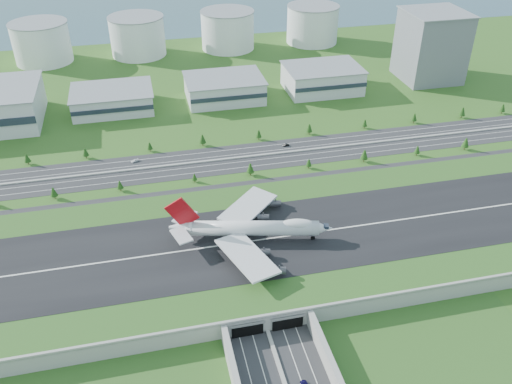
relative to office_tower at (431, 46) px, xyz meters
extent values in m
plane|color=#2E5119|center=(-200.00, -195.00, -27.50)|extent=(1200.00, 1200.00, 0.00)
cube|color=gray|center=(-200.00, -195.00, -23.50)|extent=(520.00, 100.00, 8.00)
cube|color=#30551D|center=(-200.00, -195.00, -19.42)|extent=(520.00, 100.00, 0.16)
cube|color=black|center=(-200.00, -195.00, -19.28)|extent=(520.00, 58.00, 0.12)
cube|color=silver|center=(-200.00, -195.00, -19.20)|extent=(520.00, 0.90, 0.02)
cube|color=gray|center=(-200.00, -244.40, -18.90)|extent=(520.00, 1.20, 1.20)
cube|color=black|center=(-208.50, -245.20, -24.30)|extent=(13.00, 1.20, 6.00)
cube|color=black|center=(-191.50, -245.20, -24.30)|extent=(13.00, 1.20, 6.00)
cube|color=#28282B|center=(-200.00, -100.00, -27.44)|extent=(560.00, 36.00, 0.12)
cylinder|color=#3D2819|center=(-293.80, -122.00, -26.19)|extent=(0.50, 0.50, 2.61)
cone|color=black|center=(-293.80, -122.00, -22.86)|extent=(4.06, 4.06, 5.22)
cylinder|color=#3D2819|center=(-257.23, -122.00, -26.31)|extent=(0.50, 0.50, 2.38)
cone|color=black|center=(-257.23, -122.00, -23.27)|extent=(3.70, 3.70, 4.75)
cylinder|color=#3D2819|center=(-214.11, -122.00, -26.50)|extent=(0.50, 0.50, 1.99)
cone|color=black|center=(-214.11, -122.00, -23.96)|extent=(3.10, 3.10, 3.99)
cylinder|color=#3D2819|center=(-180.13, -122.00, -26.02)|extent=(0.50, 0.50, 2.95)
cone|color=black|center=(-180.13, -122.00, -22.25)|extent=(4.59, 4.59, 5.90)
cylinder|color=#3D2819|center=(-143.19, -122.00, -26.34)|extent=(0.50, 0.50, 2.32)
cone|color=black|center=(-143.19, -122.00, -23.38)|extent=(3.61, 3.61, 4.64)
cylinder|color=#3D2819|center=(-106.71, -122.00, -26.00)|extent=(0.50, 0.50, 3.00)
cone|color=black|center=(-106.71, -122.00, -22.17)|extent=(4.66, 4.66, 5.99)
cylinder|color=#3D2819|center=(-70.37, -122.00, -26.30)|extent=(0.50, 0.50, 2.39)
cone|color=black|center=(-70.37, -122.00, -23.25)|extent=(3.72, 3.72, 4.78)
cylinder|color=#3D2819|center=(-36.13, -122.00, -25.99)|extent=(0.50, 0.50, 3.02)
cone|color=black|center=(-36.13, -122.00, -22.13)|extent=(4.70, 4.70, 6.04)
cylinder|color=#3D2819|center=(-313.13, -78.00, -26.21)|extent=(0.50, 0.50, 2.58)
cone|color=black|center=(-313.13, -78.00, -22.92)|extent=(4.01, 4.01, 5.16)
cylinder|color=#3D2819|center=(-277.90, -78.00, -26.24)|extent=(0.50, 0.50, 2.52)
cone|color=black|center=(-277.90, -78.00, -23.03)|extent=(3.91, 3.91, 5.03)
cylinder|color=#3D2819|center=(-237.48, -78.00, -26.35)|extent=(0.50, 0.50, 2.30)
cone|color=black|center=(-237.48, -78.00, -23.41)|extent=(3.58, 3.58, 4.60)
cylinder|color=#3D2819|center=(-202.86, -78.00, -26.05)|extent=(0.50, 0.50, 2.90)
cone|color=black|center=(-202.86, -78.00, -22.34)|extent=(4.52, 4.52, 5.81)
cylinder|color=#3D2819|center=(-164.65, -78.00, -26.23)|extent=(0.50, 0.50, 2.55)
cone|color=black|center=(-164.65, -78.00, -22.97)|extent=(3.96, 3.96, 5.09)
cylinder|color=#3D2819|center=(-128.93, -78.00, -26.12)|extent=(0.50, 0.50, 2.75)
cone|color=black|center=(-128.93, -78.00, -22.61)|extent=(4.28, 4.28, 5.50)
cylinder|color=#3D2819|center=(-88.16, -78.00, -26.31)|extent=(0.50, 0.50, 2.39)
cone|color=black|center=(-88.16, -78.00, -23.26)|extent=(3.71, 3.71, 4.77)
cylinder|color=#3D2819|center=(-50.44, -78.00, -26.16)|extent=(0.50, 0.50, 2.67)
cone|color=black|center=(-50.44, -78.00, -22.75)|extent=(4.16, 4.16, 5.35)
cylinder|color=#3D2819|center=(-12.42, -78.00, -26.02)|extent=(0.50, 0.50, 2.96)
cone|color=black|center=(-12.42, -78.00, -22.23)|extent=(4.61, 4.61, 5.93)
cylinder|color=#3D2819|center=(20.63, -78.00, -26.14)|extent=(0.50, 0.50, 2.73)
cone|color=black|center=(20.63, -78.00, -22.66)|extent=(4.24, 4.24, 5.45)
cube|color=silver|center=(-260.00, -5.00, -20.00)|extent=(58.00, 42.00, 15.00)
cube|color=silver|center=(-175.00, -5.00, -19.00)|extent=(58.00, 42.00, 17.00)
cube|color=silver|center=(-95.00, -5.00, -18.00)|extent=(58.00, 42.00, 19.00)
cube|color=slate|center=(0.00, 0.00, 0.00)|extent=(46.00, 46.00, 55.00)
cylinder|color=white|center=(-320.00, 115.00, -10.00)|extent=(50.00, 50.00, 35.00)
cylinder|color=white|center=(-235.00, 115.00, -10.00)|extent=(50.00, 50.00, 35.00)
cylinder|color=white|center=(-150.00, 115.00, -10.00)|extent=(50.00, 50.00, 35.00)
cylinder|color=white|center=(-65.00, 115.00, -10.00)|extent=(50.00, 50.00, 35.00)
cube|color=#325460|center=(-200.00, 285.00, -27.47)|extent=(1200.00, 260.00, 0.06)
cylinder|color=silver|center=(-194.93, -193.56, -12.61)|extent=(63.84, 21.37, 7.29)
cone|color=silver|center=(-161.60, -201.21, -12.61)|extent=(10.52, 9.15, 7.29)
cone|color=silver|center=(-228.26, -185.92, -12.15)|extent=(12.74, 9.66, 7.29)
ellipsoid|color=silver|center=(-173.78, -198.41, -9.98)|extent=(16.43, 9.01, 4.49)
cube|color=silver|center=(-201.48, -211.94, -13.75)|extent=(25.21, 37.17, 1.80)
cube|color=silver|center=(-192.82, -174.17, -13.75)|extent=(34.66, 34.70, 1.80)
cylinder|color=#38383D|center=(-192.69, -208.11, -16.26)|extent=(6.54, 4.66, 3.42)
cylinder|color=#38383D|center=(-189.01, -221.81, -16.26)|extent=(6.54, 4.66, 3.42)
cylinder|color=#38383D|center=(-186.57, -181.45, -16.26)|extent=(6.54, 4.66, 3.42)
cylinder|color=#38383D|center=(-177.30, -170.71, -16.26)|extent=(6.54, 4.66, 3.42)
cube|color=silver|center=(-228.80, -193.40, -11.24)|extent=(10.22, 13.99, 0.68)
cube|color=silver|center=(-225.49, -178.96, -11.24)|extent=(13.55, 13.84, 0.68)
cube|color=#A50B12|center=(-227.15, -186.18, -3.49)|extent=(16.07, 4.63, 17.09)
cylinder|color=black|center=(-166.22, -200.15, -18.59)|extent=(2.17, 0.80, 2.17)
cylinder|color=black|center=(-200.19, -196.10, -18.59)|extent=(2.17, 0.80, 2.17)
cylinder|color=black|center=(-198.56, -188.99, -18.59)|extent=(2.17, 0.80, 2.17)
cylinder|color=black|center=(-206.85, -194.57, -18.59)|extent=(2.17, 0.80, 2.17)
cylinder|color=black|center=(-205.22, -187.46, -18.59)|extent=(2.17, 0.80, 2.17)
imported|color=black|center=(-149.11, -91.04, -26.69)|extent=(4.26, 1.58, 1.39)
imported|color=white|center=(-247.91, -89.78, -26.68)|extent=(5.23, 3.66, 1.41)
camera|label=1|loc=(-239.63, -396.17, 144.03)|focal=38.00mm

